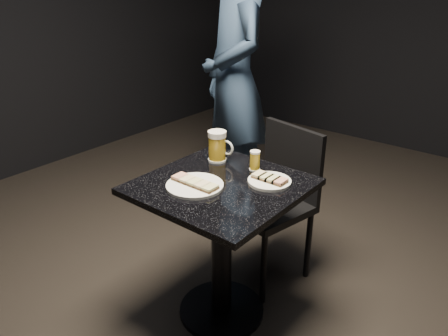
{
  "coord_description": "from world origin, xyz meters",
  "views": [
    {
      "loc": [
        1.14,
        -1.39,
        1.63
      ],
      "look_at": [
        0.0,
        0.02,
        0.82
      ],
      "focal_mm": 35.0,
      "sensor_mm": 36.0,
      "label": 1
    }
  ],
  "objects_px": {
    "plate_large": "(195,186)",
    "patron": "(235,81)",
    "table": "(221,229)",
    "beer_mug": "(218,146)",
    "plate_small": "(269,181)",
    "chair": "(276,195)",
    "beer_tumbler": "(255,161)"
  },
  "relations": [
    {
      "from": "patron",
      "to": "beer_mug",
      "type": "distance_m",
      "value": 0.94
    },
    {
      "from": "beer_mug",
      "to": "beer_tumbler",
      "type": "xyz_separation_m",
      "value": [
        0.21,
        0.02,
        -0.03
      ]
    },
    {
      "from": "plate_small",
      "to": "beer_mug",
      "type": "bearing_deg",
      "value": 171.6
    },
    {
      "from": "chair",
      "to": "plate_large",
      "type": "bearing_deg",
      "value": -97.08
    },
    {
      "from": "plate_large",
      "to": "beer_tumbler",
      "type": "xyz_separation_m",
      "value": [
        0.1,
        0.32,
        0.04
      ]
    },
    {
      "from": "patron",
      "to": "chair",
      "type": "xyz_separation_m",
      "value": [
        0.69,
        -0.51,
        -0.45
      ]
    },
    {
      "from": "plate_large",
      "to": "patron",
      "type": "distance_m",
      "value": 1.27
    },
    {
      "from": "table",
      "to": "chair",
      "type": "xyz_separation_m",
      "value": [
        0.0,
        0.48,
        -0.01
      ]
    },
    {
      "from": "plate_large",
      "to": "beer_mug",
      "type": "height_order",
      "value": "beer_mug"
    },
    {
      "from": "beer_tumbler",
      "to": "beer_mug",
      "type": "bearing_deg",
      "value": -173.44
    },
    {
      "from": "plate_large",
      "to": "beer_mug",
      "type": "distance_m",
      "value": 0.33
    },
    {
      "from": "patron",
      "to": "beer_mug",
      "type": "height_order",
      "value": "patron"
    },
    {
      "from": "beer_tumbler",
      "to": "chair",
      "type": "xyz_separation_m",
      "value": [
        -0.03,
        0.25,
        -0.3
      ]
    },
    {
      "from": "plate_large",
      "to": "beer_tumbler",
      "type": "bearing_deg",
      "value": 72.93
    },
    {
      "from": "table",
      "to": "beer_tumbler",
      "type": "xyz_separation_m",
      "value": [
        0.03,
        0.22,
        0.29
      ]
    },
    {
      "from": "table",
      "to": "chair",
      "type": "bearing_deg",
      "value": 89.61
    },
    {
      "from": "table",
      "to": "beer_mug",
      "type": "relative_size",
      "value": 4.75
    },
    {
      "from": "plate_small",
      "to": "beer_mug",
      "type": "relative_size",
      "value": 1.27
    },
    {
      "from": "beer_tumbler",
      "to": "table",
      "type": "bearing_deg",
      "value": -97.98
    },
    {
      "from": "plate_large",
      "to": "beer_tumbler",
      "type": "distance_m",
      "value": 0.34
    },
    {
      "from": "beer_mug",
      "to": "plate_small",
      "type": "bearing_deg",
      "value": -8.4
    },
    {
      "from": "plate_large",
      "to": "chair",
      "type": "distance_m",
      "value": 0.64
    },
    {
      "from": "patron",
      "to": "table",
      "type": "xyz_separation_m",
      "value": [
        0.69,
        -0.99,
        -0.45
      ]
    },
    {
      "from": "plate_small",
      "to": "beer_mug",
      "type": "xyz_separation_m",
      "value": [
        -0.35,
        0.05,
        0.07
      ]
    },
    {
      "from": "plate_large",
      "to": "table",
      "type": "relative_size",
      "value": 0.35
    },
    {
      "from": "plate_large",
      "to": "chair",
      "type": "relative_size",
      "value": 0.3
    },
    {
      "from": "plate_large",
      "to": "patron",
      "type": "relative_size",
      "value": 0.14
    },
    {
      "from": "table",
      "to": "beer_mug",
      "type": "bearing_deg",
      "value": 133.03
    },
    {
      "from": "table",
      "to": "beer_tumbler",
      "type": "distance_m",
      "value": 0.37
    },
    {
      "from": "plate_large",
      "to": "beer_tumbler",
      "type": "height_order",
      "value": "beer_tumbler"
    },
    {
      "from": "plate_small",
      "to": "patron",
      "type": "height_order",
      "value": "patron"
    },
    {
      "from": "plate_small",
      "to": "table",
      "type": "height_order",
      "value": "plate_small"
    }
  ]
}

